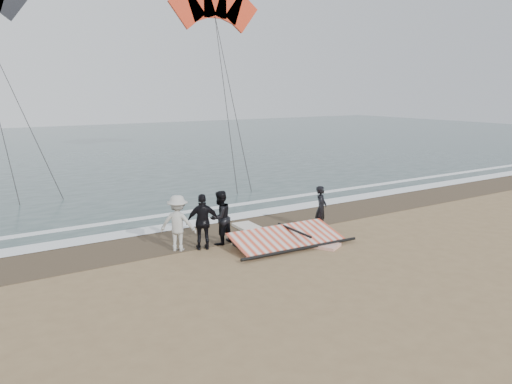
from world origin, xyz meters
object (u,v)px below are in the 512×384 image
board_white (302,241)px  board_cream (257,232)px  man_main (321,208)px  sail_rig (282,239)px

board_white → board_cream: size_ratio=0.92×
man_main → sail_rig: man_main is taller
sail_rig → board_white: bearing=-17.9°
man_main → board_cream: (-2.10, 0.83, -0.73)m
board_cream → sail_rig: (-0.00, -1.45, 0.14)m
sail_rig → board_cream: bearing=89.9°
board_white → man_main: bearing=2.1°
man_main → board_white: (-1.47, -0.83, -0.74)m
man_main → board_cream: bearing=125.2°
board_white → sail_rig: sail_rig is taller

